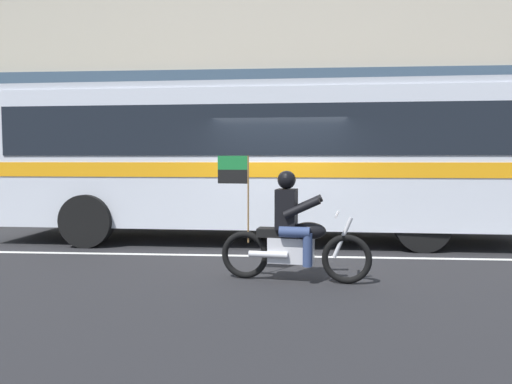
% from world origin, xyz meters
% --- Properties ---
extents(ground_plane, '(60.00, 60.00, 0.00)m').
position_xyz_m(ground_plane, '(0.00, 0.00, 0.00)').
color(ground_plane, black).
extents(sidewalk_curb, '(28.00, 3.80, 0.15)m').
position_xyz_m(sidewalk_curb, '(0.00, 5.10, 0.07)').
color(sidewalk_curb, '#B7B2A8').
rests_on(sidewalk_curb, ground_plane).
extents(lane_center_stripe, '(26.60, 0.14, 0.01)m').
position_xyz_m(lane_center_stripe, '(0.00, -0.60, 0.00)').
color(lane_center_stripe, silver).
rests_on(lane_center_stripe, ground_plane).
extents(office_building_facade, '(28.00, 0.89, 11.46)m').
position_xyz_m(office_building_facade, '(0.00, 7.39, 5.74)').
color(office_building_facade, '#B2A893').
rests_on(office_building_facade, ground_plane).
extents(transit_bus, '(11.09, 2.91, 3.22)m').
position_xyz_m(transit_bus, '(-0.36, 1.19, 1.88)').
color(transit_bus, silver).
rests_on(transit_bus, ground_plane).
extents(motorcycle_with_rider, '(2.18, 0.68, 1.78)m').
position_xyz_m(motorcycle_with_rider, '(0.26, -2.32, 0.67)').
color(motorcycle_with_rider, black).
rests_on(motorcycle_with_rider, ground_plane).
extents(fire_hydrant, '(0.22, 0.30, 0.75)m').
position_xyz_m(fire_hydrant, '(4.30, 4.29, 0.52)').
color(fire_hydrant, '#4C8C3F').
rests_on(fire_hydrant, sidewalk_curb).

